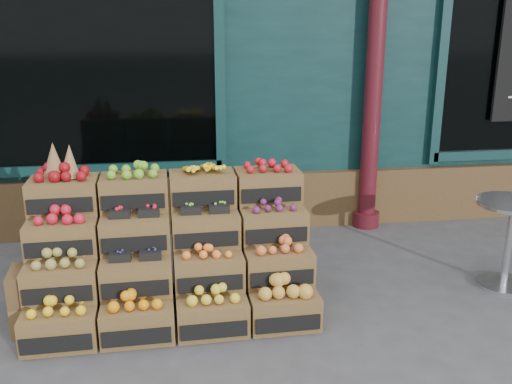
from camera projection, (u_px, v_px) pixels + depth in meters
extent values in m
plane|color=#424245|center=(298.00, 332.00, 4.09)|extent=(60.00, 60.00, 0.00)
cube|color=#0C2A2B|center=(225.00, 1.00, 8.31)|extent=(12.00, 6.00, 4.80)
cube|color=#0C2A2B|center=(253.00, 86.00, 5.78)|extent=(12.00, 0.12, 3.00)
cube|color=#4F381F|center=(255.00, 201.00, 6.06)|extent=(12.00, 0.18, 0.60)
cube|color=black|center=(88.00, 63.00, 5.42)|extent=(2.40, 0.06, 2.00)
cylinder|color=#461017|center=(374.00, 76.00, 5.73)|extent=(0.18, 0.18, 3.20)
cube|color=brown|center=(61.00, 327.00, 3.91)|extent=(0.51, 0.36, 0.25)
cube|color=black|center=(57.00, 345.00, 3.75)|extent=(0.46, 0.03, 0.11)
cube|color=yellow|center=(58.00, 305.00, 3.87)|extent=(0.41, 0.27, 0.08)
cube|color=brown|center=(138.00, 320.00, 4.00)|extent=(0.51, 0.36, 0.25)
cube|color=black|center=(137.00, 338.00, 3.83)|extent=(0.46, 0.03, 0.11)
cube|color=orange|center=(136.00, 299.00, 3.95)|extent=(0.41, 0.27, 0.09)
cube|color=brown|center=(212.00, 314.00, 4.08)|extent=(0.51, 0.36, 0.25)
cube|color=black|center=(215.00, 331.00, 3.91)|extent=(0.46, 0.03, 0.11)
cube|color=gold|center=(212.00, 293.00, 4.03)|extent=(0.41, 0.27, 0.09)
cube|color=brown|center=(283.00, 308.00, 4.16)|extent=(0.51, 0.36, 0.25)
cube|color=black|center=(289.00, 324.00, 4.00)|extent=(0.46, 0.03, 0.11)
cube|color=gold|center=(284.00, 286.00, 4.11)|extent=(0.41, 0.27, 0.12)
cube|color=brown|center=(62.00, 280.00, 4.04)|extent=(0.51, 0.36, 0.25)
cube|color=black|center=(58.00, 295.00, 3.87)|extent=(0.46, 0.03, 0.11)
cube|color=olive|center=(59.00, 258.00, 3.99)|extent=(0.41, 0.27, 0.09)
cube|color=brown|center=(137.00, 275.00, 4.12)|extent=(0.51, 0.36, 0.25)
cube|color=black|center=(136.00, 290.00, 3.96)|extent=(0.46, 0.03, 0.11)
cube|color=navy|center=(136.00, 257.00, 4.08)|extent=(0.41, 0.27, 0.03)
cube|color=brown|center=(209.00, 270.00, 4.21)|extent=(0.51, 0.36, 0.25)
cube|color=black|center=(211.00, 284.00, 4.04)|extent=(0.46, 0.03, 0.11)
cube|color=orange|center=(208.00, 250.00, 4.16)|extent=(0.41, 0.27, 0.07)
cube|color=brown|center=(278.00, 265.00, 4.29)|extent=(0.51, 0.36, 0.25)
cube|color=black|center=(283.00, 279.00, 4.12)|extent=(0.46, 0.03, 0.11)
cube|color=orange|center=(278.00, 245.00, 4.24)|extent=(0.41, 0.27, 0.08)
cube|color=brown|center=(63.00, 236.00, 4.17)|extent=(0.51, 0.36, 0.25)
cube|color=black|center=(59.00, 249.00, 4.00)|extent=(0.46, 0.03, 0.11)
cube|color=red|center=(61.00, 215.00, 4.12)|extent=(0.41, 0.27, 0.09)
cube|color=brown|center=(136.00, 232.00, 4.25)|extent=(0.51, 0.36, 0.25)
cube|color=black|center=(135.00, 244.00, 4.08)|extent=(0.46, 0.03, 0.11)
cube|color=#B11927|center=(134.00, 214.00, 4.21)|extent=(0.41, 0.27, 0.03)
cube|color=brown|center=(205.00, 228.00, 4.34)|extent=(0.51, 0.36, 0.25)
cube|color=black|center=(208.00, 240.00, 4.17)|extent=(0.46, 0.03, 0.11)
cube|color=#68A735|center=(205.00, 211.00, 4.29)|extent=(0.41, 0.27, 0.03)
cube|color=brown|center=(273.00, 224.00, 4.42)|extent=(0.51, 0.36, 0.25)
cube|color=black|center=(277.00, 236.00, 4.25)|extent=(0.46, 0.03, 0.11)
cube|color=#591D49|center=(273.00, 205.00, 4.37)|extent=(0.41, 0.27, 0.06)
cube|color=brown|center=(64.00, 195.00, 4.30)|extent=(0.51, 0.36, 0.25)
cube|color=black|center=(60.00, 206.00, 4.13)|extent=(0.46, 0.03, 0.11)
cube|color=maroon|center=(62.00, 173.00, 4.25)|extent=(0.41, 0.27, 0.10)
cube|color=brown|center=(134.00, 192.00, 4.38)|extent=(0.51, 0.36, 0.25)
cube|color=black|center=(134.00, 202.00, 4.21)|extent=(0.46, 0.03, 0.11)
cube|color=#68AA27|center=(133.00, 171.00, 4.33)|extent=(0.41, 0.27, 0.09)
cube|color=brown|center=(202.00, 189.00, 4.46)|extent=(0.51, 0.36, 0.25)
cube|color=black|center=(204.00, 199.00, 4.30)|extent=(0.46, 0.03, 0.11)
cube|color=yellow|center=(202.00, 168.00, 4.42)|extent=(0.41, 0.27, 0.08)
cube|color=brown|center=(268.00, 185.00, 4.55)|extent=(0.51, 0.36, 0.25)
cube|color=black|center=(272.00, 195.00, 4.38)|extent=(0.46, 0.03, 0.11)
cube|color=#AF151E|center=(268.00, 166.00, 4.50)|extent=(0.41, 0.27, 0.07)
cube|color=#4F381F|center=(174.00, 303.00, 4.24)|extent=(2.08, 0.39, 0.25)
cube|color=#4F381F|center=(173.00, 276.00, 4.40)|extent=(2.08, 0.39, 0.50)
cube|color=#4F381F|center=(172.00, 250.00, 4.57)|extent=(2.08, 0.39, 0.75)
cone|color=olive|center=(54.00, 160.00, 4.21)|extent=(0.17, 0.17, 0.29)
cone|color=olive|center=(70.00, 161.00, 4.27)|extent=(0.15, 0.15, 0.25)
cube|color=brown|center=(48.00, 312.00, 4.13)|extent=(0.49, 0.35, 0.23)
cube|color=#4F381F|center=(44.00, 283.00, 4.06)|extent=(0.49, 0.35, 0.23)
cylinder|color=silver|center=(503.00, 284.00, 4.80)|extent=(0.43, 0.43, 0.03)
cylinder|color=silver|center=(508.00, 245.00, 4.70)|extent=(0.06, 0.06, 0.71)
imported|color=#154A16|center=(54.00, 125.00, 5.95)|extent=(0.81, 0.55, 2.18)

